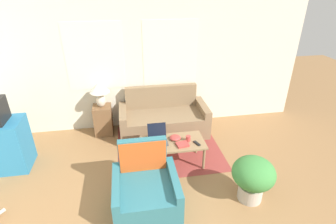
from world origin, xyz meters
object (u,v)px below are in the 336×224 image
armchair (146,191)px  cup_navy (188,138)px  table_lamp (99,90)px  couch (163,120)px  tv_remote (197,143)px  coffee_table (173,144)px  potted_plant (253,176)px  laptop (158,138)px  snack_bowl (175,138)px  book_red (182,144)px

armchair → cup_navy: (0.80, 0.85, 0.23)m
armchair → table_lamp: (-0.67, 2.10, 0.70)m
couch → tv_remote: bearing=-72.5°
couch → armchair: couch is taller
armchair → coffee_table: 1.03m
coffee_table → potted_plant: (0.96, -0.99, 0.02)m
coffee_table → laptop: size_ratio=3.23×
couch → snack_bowl: couch is taller
table_lamp → potted_plant: (2.18, -2.23, -0.55)m
armchair → laptop: bearing=72.5°
coffee_table → potted_plant: potted_plant is taller
cup_navy → tv_remote: cup_navy is taller
coffee_table → book_red: size_ratio=4.91×
snack_bowl → tv_remote: (0.33, -0.20, -0.02)m
book_red → laptop: bearing=151.8°
snack_bowl → table_lamp: bearing=137.7°
snack_bowl → potted_plant: (0.91, -1.07, -0.06)m
tv_remote → table_lamp: bearing=139.8°
laptop → cup_navy: bearing=-10.5°
laptop → potted_plant: 1.62m
table_lamp → couch: bearing=-6.7°
laptop → potted_plant: laptop is taller
cup_navy → tv_remote: bearing=-41.3°
table_lamp → cup_navy: table_lamp is taller
armchair → snack_bowl: (0.60, 0.94, 0.21)m
potted_plant → armchair: bearing=175.1°
couch → tv_remote: 1.28m
armchair → laptop: armchair is taller
coffee_table → laptop: (-0.25, 0.08, 0.11)m
armchair → potted_plant: 1.52m
book_red → potted_plant: size_ratio=0.31×
table_lamp → snack_bowl: 1.79m
tv_remote → book_red: bearing=-179.3°
book_red → tv_remote: (0.25, 0.00, -0.01)m
couch → potted_plant: 2.30m
armchair → table_lamp: table_lamp is taller
armchair → tv_remote: 1.20m
coffee_table → laptop: bearing=162.2°
coffee_table → laptop: laptop is taller
coffee_table → cup_navy: size_ratio=10.87×
tv_remote → laptop: bearing=162.2°
coffee_table → book_red: bearing=-43.5°
table_lamp → laptop: (0.97, -1.15, -0.46)m
tv_remote → potted_plant: potted_plant is taller
table_lamp → snack_bowl: (1.27, -1.16, -0.49)m
coffee_table → laptop: 0.29m
coffee_table → book_red: 0.19m
cup_navy → tv_remote: (0.12, -0.11, -0.04)m
tv_remote → snack_bowl: bearing=149.3°
couch → potted_plant: (0.96, -2.08, 0.13)m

